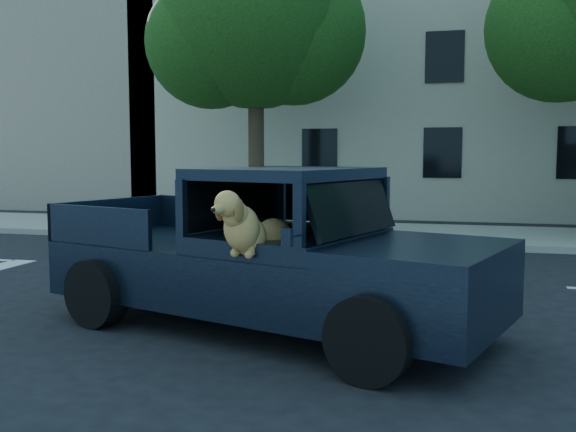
# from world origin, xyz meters

# --- Properties ---
(ground) EXTENTS (120.00, 120.00, 0.00)m
(ground) POSITION_xyz_m (0.00, 0.00, 0.00)
(ground) COLOR black
(ground) RESTS_ON ground
(far_sidewalk) EXTENTS (60.00, 4.00, 0.15)m
(far_sidewalk) POSITION_xyz_m (0.00, 9.20, 0.07)
(far_sidewalk) COLOR gray
(far_sidewalk) RESTS_ON ground
(lane_stripes) EXTENTS (21.60, 0.14, 0.01)m
(lane_stripes) POSITION_xyz_m (2.00, 3.40, 0.01)
(lane_stripes) COLOR silver
(lane_stripes) RESTS_ON ground
(street_tree_left) EXTENTS (6.00, 5.20, 8.60)m
(street_tree_left) POSITION_xyz_m (-3.97, 9.62, 5.71)
(street_tree_left) COLOR #332619
(street_tree_left) RESTS_ON ground
(building_main) EXTENTS (26.00, 6.00, 9.00)m
(building_main) POSITION_xyz_m (3.00, 16.50, 4.50)
(building_main) COLOR #BDB59C
(building_main) RESTS_ON ground
(building_left) EXTENTS (12.00, 6.00, 8.00)m
(building_left) POSITION_xyz_m (-15.00, 16.50, 4.00)
(building_left) COLOR tan
(building_left) RESTS_ON ground
(pickup_truck) EXTENTS (5.97, 3.77, 2.00)m
(pickup_truck) POSITION_xyz_m (-0.88, -0.13, 0.67)
(pickup_truck) COLOR black
(pickup_truck) RESTS_ON ground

